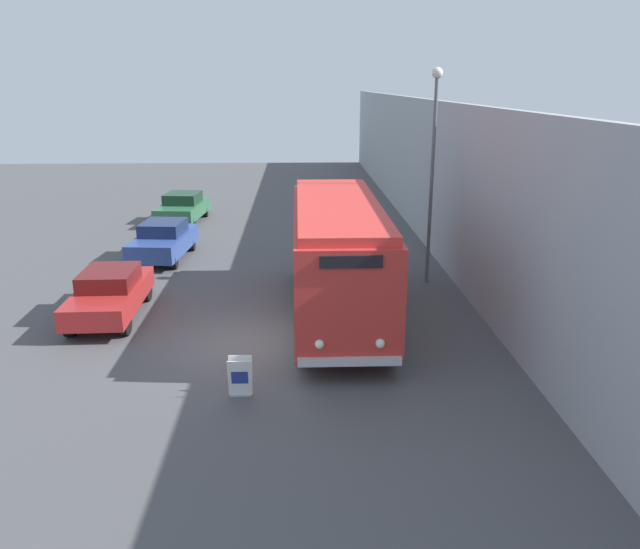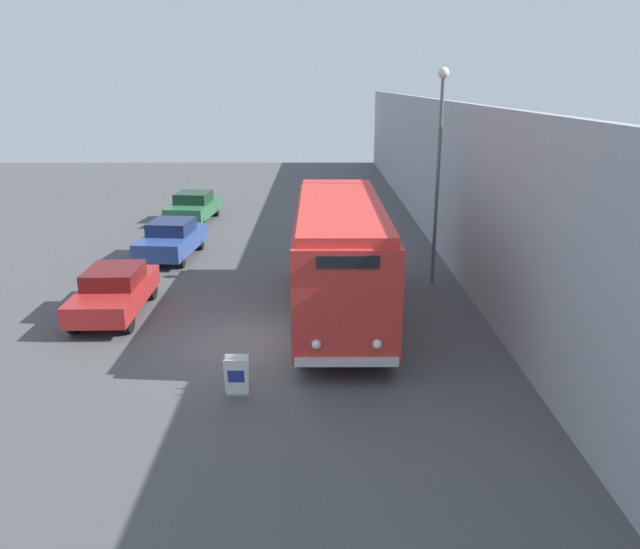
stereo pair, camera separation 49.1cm
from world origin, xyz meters
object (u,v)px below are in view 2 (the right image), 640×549
streetlamp (439,150)px  parked_car_mid (172,239)px  sign_board (237,376)px  parked_car_near (114,291)px  vintage_bus (340,254)px  parked_car_far (194,207)px

streetlamp → parked_car_mid: bearing=161.0°
sign_board → streetlamp: 10.90m
parked_car_near → sign_board: bearing=-51.0°
vintage_bus → parked_car_near: bearing=178.7°
parked_car_far → parked_car_near: bearing=-83.6°
vintage_bus → parked_car_near: vintage_bus is taller
streetlamp → vintage_bus: bearing=-136.4°
vintage_bus → parked_car_far: vintage_bus is taller
sign_board → parked_car_mid: size_ratio=0.21×
streetlamp → parked_car_mid: streetlamp is taller
sign_board → streetlamp: streetlamp is taller
parked_car_near → parked_car_far: (-0.16, 13.46, -0.02)m
parked_car_near → parked_car_far: 13.46m
sign_board → parked_car_near: parked_car_near is taller
parked_car_near → parked_car_mid: size_ratio=1.01×
sign_board → parked_car_far: (-4.46, 18.56, 0.30)m
parked_car_mid → parked_car_near: bearing=-87.3°
sign_board → parked_car_near: size_ratio=0.21×
sign_board → vintage_bus: bearing=63.2°
vintage_bus → streetlamp: size_ratio=1.27×
streetlamp → sign_board: bearing=-125.7°
vintage_bus → parked_car_near: size_ratio=2.13×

